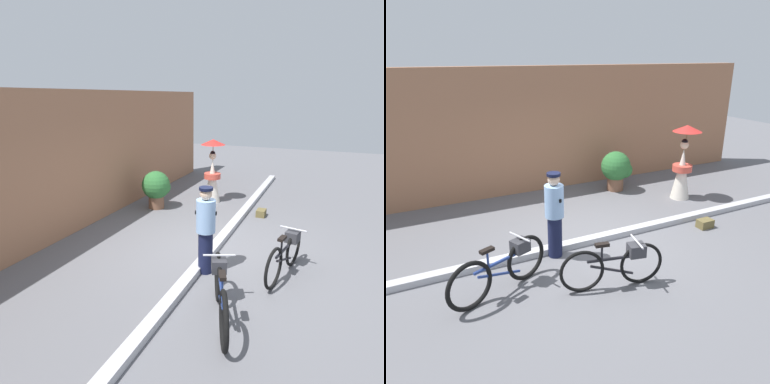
% 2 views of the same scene
% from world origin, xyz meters
% --- Properties ---
extents(ground_plane, '(30.00, 30.00, 0.00)m').
position_xyz_m(ground_plane, '(0.00, 0.00, 0.00)').
color(ground_plane, slate).
extents(building_wall, '(14.00, 0.40, 3.22)m').
position_xyz_m(building_wall, '(0.00, 3.51, 1.61)').
color(building_wall, '#9E6B4C').
rests_on(building_wall, ground_plane).
extents(sidewalk_curb, '(14.00, 0.20, 0.12)m').
position_xyz_m(sidewalk_curb, '(0.00, 0.00, 0.06)').
color(sidewalk_curb, '#B2B2B7').
rests_on(sidewalk_curb, ground_plane).
extents(bicycle_near_officer, '(1.67, 0.52, 0.80)m').
position_xyz_m(bicycle_near_officer, '(-0.28, -1.48, 0.41)').
color(bicycle_near_officer, black).
rests_on(bicycle_near_officer, ground_plane).
extents(bicycle_far_side, '(1.72, 0.77, 0.84)m').
position_xyz_m(bicycle_far_side, '(-1.91, -0.81, 0.42)').
color(bicycle_far_side, black).
rests_on(bicycle_far_side, ground_plane).
extents(person_officer, '(0.34, 0.38, 1.59)m').
position_xyz_m(person_officer, '(-0.75, -0.15, 0.84)').
color(person_officer, '#141938').
rests_on(person_officer, ground_plane).
extents(person_with_parasol, '(0.71, 0.71, 1.87)m').
position_xyz_m(person_with_parasol, '(3.30, 1.16, 0.90)').
color(person_with_parasol, silver).
rests_on(person_with_parasol, ground_plane).
extents(potted_plant_by_door, '(0.81, 0.79, 1.07)m').
position_xyz_m(potted_plant_by_door, '(2.15, 2.40, 0.61)').
color(potted_plant_by_door, brown).
rests_on(potted_plant_by_door, ground_plane).
extents(backpack_on_pavement, '(0.32, 0.22, 0.18)m').
position_xyz_m(backpack_on_pavement, '(2.58, -0.48, 0.10)').
color(backpack_on_pavement, brown).
rests_on(backpack_on_pavement, ground_plane).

